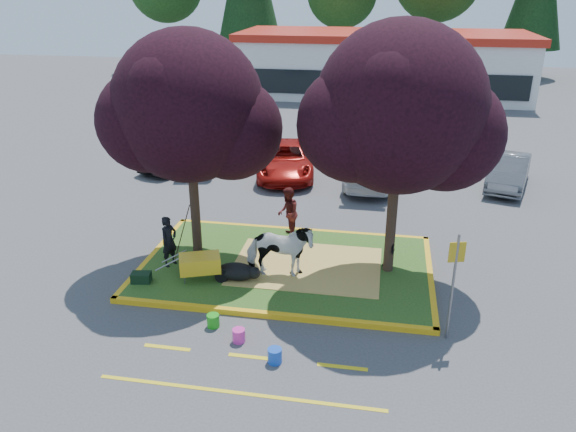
% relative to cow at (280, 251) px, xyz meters
% --- Properties ---
extents(ground, '(90.00, 90.00, 0.00)m').
position_rel_cow_xyz_m(ground, '(0.05, 0.73, -0.94)').
color(ground, '#424244').
rests_on(ground, ground).
extents(median_island, '(8.00, 5.00, 0.15)m').
position_rel_cow_xyz_m(median_island, '(0.05, 0.73, -0.86)').
color(median_island, '#284D18').
rests_on(median_island, ground).
extents(curb_near, '(8.30, 0.16, 0.15)m').
position_rel_cow_xyz_m(curb_near, '(0.05, -1.85, -0.86)').
color(curb_near, yellow).
rests_on(curb_near, ground).
extents(curb_far, '(8.30, 0.16, 0.15)m').
position_rel_cow_xyz_m(curb_far, '(0.05, 3.31, -0.86)').
color(curb_far, yellow).
rests_on(curb_far, ground).
extents(curb_left, '(0.16, 5.30, 0.15)m').
position_rel_cow_xyz_m(curb_left, '(-4.03, 0.73, -0.86)').
color(curb_left, yellow).
rests_on(curb_left, ground).
extents(curb_right, '(0.16, 5.30, 0.15)m').
position_rel_cow_xyz_m(curb_right, '(4.13, 0.73, -0.86)').
color(curb_right, yellow).
rests_on(curb_right, ground).
extents(straw_bedding, '(4.20, 3.00, 0.01)m').
position_rel_cow_xyz_m(straw_bedding, '(0.65, 0.73, -0.78)').
color(straw_bedding, '#D8B858').
rests_on(straw_bedding, median_island).
extents(tree_purple_left, '(5.06, 4.20, 6.51)m').
position_rel_cow_xyz_m(tree_purple_left, '(-2.73, 1.11, 3.42)').
color(tree_purple_left, black).
rests_on(tree_purple_left, median_island).
extents(tree_purple_right, '(5.30, 4.40, 6.82)m').
position_rel_cow_xyz_m(tree_purple_right, '(2.97, 0.91, 3.62)').
color(tree_purple_right, black).
rests_on(tree_purple_right, median_island).
extents(fire_lane_stripe_a, '(1.10, 0.12, 0.01)m').
position_rel_cow_xyz_m(fire_lane_stripe_a, '(-1.95, -3.47, -0.94)').
color(fire_lane_stripe_a, yellow).
rests_on(fire_lane_stripe_a, ground).
extents(fire_lane_stripe_b, '(1.10, 0.12, 0.01)m').
position_rel_cow_xyz_m(fire_lane_stripe_b, '(0.05, -3.47, -0.94)').
color(fire_lane_stripe_b, yellow).
rests_on(fire_lane_stripe_b, ground).
extents(fire_lane_stripe_c, '(1.10, 0.12, 0.01)m').
position_rel_cow_xyz_m(fire_lane_stripe_c, '(2.05, -3.47, -0.94)').
color(fire_lane_stripe_c, yellow).
rests_on(fire_lane_stripe_c, ground).
extents(fire_lane_long, '(6.00, 0.10, 0.01)m').
position_rel_cow_xyz_m(fire_lane_long, '(0.05, -4.67, -0.94)').
color(fire_lane_long, yellow).
rests_on(fire_lane_long, ground).
extents(retail_building, '(20.40, 8.40, 4.40)m').
position_rel_cow_xyz_m(retail_building, '(2.05, 28.71, 1.31)').
color(retail_building, silver).
rests_on(retail_building, ground).
extents(cow, '(1.94, 1.03, 1.58)m').
position_rel_cow_xyz_m(cow, '(0.00, 0.00, 0.00)').
color(cow, white).
rests_on(cow, median_island).
extents(calf, '(1.11, 0.68, 0.47)m').
position_rel_cow_xyz_m(calf, '(-1.14, -0.35, -0.56)').
color(calf, black).
rests_on(calf, median_island).
extents(handler, '(0.55, 0.64, 1.49)m').
position_rel_cow_xyz_m(handler, '(-3.23, 0.14, -0.05)').
color(handler, black).
rests_on(handler, median_island).
extents(visitor_a, '(0.75, 0.90, 1.67)m').
position_rel_cow_xyz_m(visitor_a, '(-0.23, 2.56, 0.05)').
color(visitor_a, '#4F1816').
rests_on(visitor_a, median_island).
extents(visitor_b, '(0.48, 0.79, 1.26)m').
position_rel_cow_xyz_m(visitor_b, '(2.95, 1.08, -0.16)').
color(visitor_b, black).
rests_on(visitor_b, median_island).
extents(wheelbarrow, '(1.95, 1.00, 0.74)m').
position_rel_cow_xyz_m(wheelbarrow, '(-2.07, -0.60, -0.28)').
color(wheelbarrow, black).
rests_on(wheelbarrow, median_island).
extents(gear_bag_dark, '(0.55, 0.37, 0.26)m').
position_rel_cow_xyz_m(gear_bag_dark, '(-2.43, 0.03, -0.66)').
color(gear_bag_dark, black).
rests_on(gear_bag_dark, median_island).
extents(gear_bag_green, '(0.56, 0.40, 0.28)m').
position_rel_cow_xyz_m(gear_bag_green, '(-3.65, -0.97, -0.65)').
color(gear_bag_green, black).
rests_on(gear_bag_green, median_island).
extents(sign_post, '(0.37, 0.13, 2.67)m').
position_rel_cow_xyz_m(sign_post, '(4.35, -1.97, 0.72)').
color(sign_post, slate).
rests_on(sign_post, ground).
extents(bucket_green, '(0.37, 0.37, 0.32)m').
position_rel_cow_xyz_m(bucket_green, '(-1.16, -2.46, -0.78)').
color(bucket_green, '#1DA118').
rests_on(bucket_green, ground).
extents(bucket_pink, '(0.35, 0.35, 0.32)m').
position_rel_cow_xyz_m(bucket_pink, '(-0.40, -2.95, -0.78)').
color(bucket_pink, '#E031A2').
rests_on(bucket_pink, ground).
extents(bucket_blue, '(0.38, 0.38, 0.34)m').
position_rel_cow_xyz_m(bucket_blue, '(0.57, -3.56, -0.77)').
color(bucket_blue, blue).
rests_on(bucket_blue, ground).
extents(car_black, '(3.08, 4.59, 1.45)m').
position_rel_cow_xyz_m(car_black, '(-6.38, 9.45, -0.21)').
color(car_black, black).
rests_on(car_black, ground).
extents(car_silver, '(2.25, 4.31, 1.35)m').
position_rel_cow_xyz_m(car_silver, '(-5.46, 9.62, -0.26)').
color(car_silver, '#9C9DA3').
rests_on(car_silver, ground).
extents(car_red, '(3.17, 5.33, 1.39)m').
position_rel_cow_xyz_m(car_red, '(-1.53, 9.17, -0.24)').
color(car_red, '#A1120D').
rests_on(car_red, ground).
extents(car_white, '(2.09, 4.98, 1.44)m').
position_rel_cow_xyz_m(car_white, '(2.12, 8.75, -0.22)').
color(car_white, silver).
rests_on(car_white, ground).
extents(car_grey, '(2.41, 4.21, 1.31)m').
position_rel_cow_xyz_m(car_grey, '(7.61, 9.22, -0.28)').
color(car_grey, '#55585C').
rests_on(car_grey, ground).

